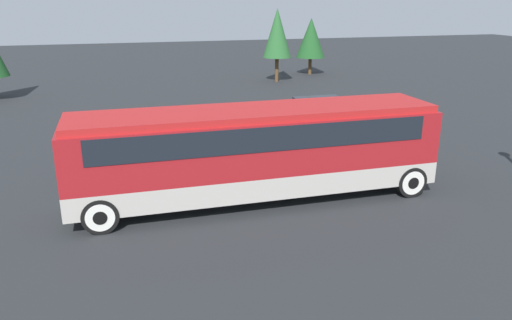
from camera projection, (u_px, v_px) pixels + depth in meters
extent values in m
plane|color=#26282B|center=(256.00, 199.00, 16.11)|extent=(120.00, 120.00, 0.00)
cube|color=#B7B2A8|center=(256.00, 177.00, 15.87)|extent=(11.49, 2.46, 0.70)
cube|color=maroon|center=(256.00, 141.00, 15.50)|extent=(11.49, 2.46, 1.64)
cube|color=black|center=(256.00, 129.00, 15.38)|extent=(10.11, 2.50, 0.74)
cube|color=#B21E1E|center=(256.00, 112.00, 15.21)|extent=(11.26, 2.26, 0.22)
cube|color=maroon|center=(413.00, 136.00, 17.04)|extent=(0.36, 2.36, 1.87)
cylinder|color=black|center=(411.00, 182.00, 16.22)|extent=(1.02, 0.28, 1.02)
cylinder|color=silver|center=(411.00, 182.00, 16.22)|extent=(0.80, 0.30, 0.80)
cylinder|color=black|center=(411.00, 182.00, 16.22)|extent=(0.39, 0.32, 0.39)
cylinder|color=black|center=(377.00, 161.00, 18.26)|extent=(1.02, 0.28, 1.02)
cylinder|color=silver|center=(377.00, 161.00, 18.26)|extent=(0.80, 0.30, 0.80)
cylinder|color=black|center=(377.00, 161.00, 18.26)|extent=(0.39, 0.32, 0.39)
cylinder|color=black|center=(100.00, 216.00, 13.68)|extent=(1.02, 0.28, 1.02)
cylinder|color=silver|center=(100.00, 216.00, 13.68)|extent=(0.80, 0.30, 0.80)
cylinder|color=black|center=(100.00, 216.00, 13.68)|extent=(0.39, 0.32, 0.39)
cylinder|color=black|center=(101.00, 187.00, 15.73)|extent=(1.02, 0.28, 1.02)
cylinder|color=silver|center=(101.00, 187.00, 15.73)|extent=(0.80, 0.30, 0.80)
cylinder|color=black|center=(101.00, 187.00, 15.73)|extent=(0.39, 0.32, 0.39)
cube|color=black|center=(210.00, 126.00, 23.01)|extent=(4.61, 1.75, 0.61)
cube|color=black|center=(206.00, 114.00, 22.79)|extent=(2.40, 1.58, 0.52)
cylinder|color=black|center=(253.00, 132.00, 22.83)|extent=(0.70, 0.22, 0.70)
cylinder|color=black|center=(253.00, 132.00, 22.83)|extent=(0.26, 0.26, 0.26)
cylinder|color=black|center=(244.00, 124.00, 24.27)|extent=(0.70, 0.22, 0.70)
cylinder|color=black|center=(244.00, 124.00, 24.27)|extent=(0.26, 0.26, 0.26)
cylinder|color=black|center=(173.00, 138.00, 21.89)|extent=(0.70, 0.22, 0.70)
cylinder|color=black|center=(173.00, 138.00, 21.89)|extent=(0.26, 0.26, 0.26)
cylinder|color=black|center=(169.00, 129.00, 23.32)|extent=(0.70, 0.22, 0.70)
cylinder|color=black|center=(169.00, 129.00, 23.32)|extent=(0.26, 0.26, 0.26)
cube|color=#7A6B5B|center=(313.00, 125.00, 23.11)|extent=(4.64, 1.75, 0.62)
cube|color=black|center=(310.00, 113.00, 22.88)|extent=(2.41, 1.57, 0.55)
cylinder|color=black|center=(356.00, 131.00, 22.94)|extent=(0.70, 0.22, 0.70)
cylinder|color=black|center=(356.00, 131.00, 22.94)|extent=(0.27, 0.26, 0.27)
cylinder|color=black|center=(341.00, 123.00, 24.37)|extent=(0.70, 0.22, 0.70)
cylinder|color=black|center=(341.00, 123.00, 24.37)|extent=(0.27, 0.26, 0.27)
cylinder|color=black|center=(281.00, 137.00, 21.99)|extent=(0.70, 0.22, 0.70)
cylinder|color=black|center=(281.00, 137.00, 21.99)|extent=(0.27, 0.26, 0.27)
cylinder|color=black|center=(270.00, 128.00, 23.42)|extent=(0.70, 0.22, 0.70)
cylinder|color=black|center=(270.00, 128.00, 23.42)|extent=(0.27, 0.26, 0.27)
cube|color=maroon|center=(322.00, 113.00, 25.50)|extent=(4.55, 1.83, 0.62)
cube|color=black|center=(320.00, 103.00, 25.28)|extent=(2.36, 1.65, 0.45)
cylinder|color=black|center=(361.00, 119.00, 25.28)|extent=(0.69, 0.22, 0.69)
cylinder|color=black|center=(361.00, 119.00, 25.28)|extent=(0.26, 0.26, 0.26)
cylinder|color=black|center=(347.00, 112.00, 26.79)|extent=(0.69, 0.22, 0.69)
cylinder|color=black|center=(347.00, 112.00, 26.79)|extent=(0.26, 0.26, 0.26)
cylinder|color=black|center=(295.00, 123.00, 24.35)|extent=(0.69, 0.22, 0.69)
cylinder|color=black|center=(295.00, 123.00, 24.35)|extent=(0.26, 0.26, 0.26)
cylinder|color=black|center=(284.00, 116.00, 25.85)|extent=(0.69, 0.22, 0.69)
cylinder|color=black|center=(284.00, 116.00, 25.85)|extent=(0.26, 0.26, 0.26)
cylinder|color=brown|center=(277.00, 70.00, 38.09)|extent=(0.28, 0.28, 1.85)
cone|color=#28602D|center=(277.00, 33.00, 37.24)|extent=(2.14, 2.14, 3.60)
cylinder|color=brown|center=(310.00, 66.00, 41.77)|extent=(0.28, 0.28, 1.41)
cone|color=#1E5123|center=(311.00, 38.00, 41.05)|extent=(2.39, 2.39, 3.19)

